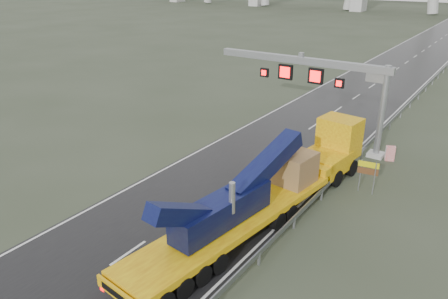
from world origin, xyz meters
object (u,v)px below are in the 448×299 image
Objects in this scene: exit_sign_pair at (368,171)px; striped_barrier at (390,153)px; heavy_haul_truck at (281,180)px; sign_gantry at (324,78)px.

exit_sign_pair reaches higher than striped_barrier.
sign_gantry is at bearing 108.01° from heavy_haul_truck.
exit_sign_pair is 6.29m from striped_barrier.
striped_barrier is (3.70, 11.11, -1.28)m from heavy_haul_truck.
heavy_haul_truck reaches higher than striped_barrier.
sign_gantry is 9.66m from exit_sign_pair.
sign_gantry is 12.76× the size of striped_barrier.
striped_barrier is (5.90, -0.21, -5.03)m from sign_gantry.
heavy_haul_truck is 6.21m from exit_sign_pair.
sign_gantry reaches higher than striped_barrier.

